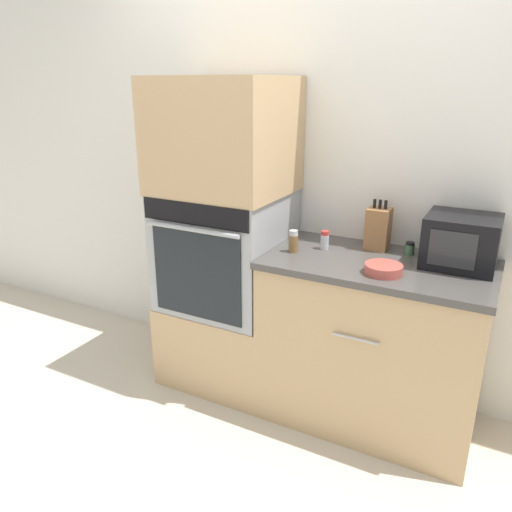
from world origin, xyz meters
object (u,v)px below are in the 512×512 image
Objects in this scene: knife_block at (378,228)px; wall_oven at (226,250)px; microwave at (461,241)px; condiment_jar_mid at (325,240)px; condiment_jar_far at (410,248)px; condiment_jar_near at (293,242)px; bowl at (383,269)px.

wall_oven is at bearing -166.91° from knife_block.
wall_oven is at bearing -174.24° from microwave.
condiment_jar_far is (0.41, 0.13, -0.02)m from condiment_jar_mid.
wall_oven is 2.06× the size of microwave.
wall_oven is 1.25m from microwave.
condiment_jar_near is at bearing -144.90° from knife_block.
wall_oven reaches higher than condiment_jar_mid.
microwave is 0.80m from condiment_jar_near.
condiment_jar_mid is at bearing -150.34° from knife_block.
condiment_jar_near is 1.77× the size of condiment_jar_far.
condiment_jar_near is 1.18× the size of condiment_jar_mid.
knife_block is at bearing 170.91° from microwave.
wall_oven is 6.82× the size of condiment_jar_mid.
microwave is at bearing 6.18° from condiment_jar_mid.
condiment_jar_near reaches higher than condiment_jar_mid.
knife_block is 0.37m from bowl.
knife_block is at bearing 13.09° from wall_oven.
bowl is (0.94, -0.15, 0.10)m from wall_oven.
wall_oven is at bearing 171.57° from condiment_jar_near.
condiment_jar_mid is (-0.36, 0.21, 0.03)m from bowl.
condiment_jar_far is at bearing 10.28° from wall_oven.
bowl is 2.65× the size of condiment_jar_far.
condiment_jar_mid reaches higher than condiment_jar_far.
bowl is at bearing -29.54° from condiment_jar_mid.
microwave is at bearing 5.76° from wall_oven.
wall_oven is 0.96m from bowl.
wall_oven is at bearing -169.72° from condiment_jar_far.
microwave is at bearing 13.80° from condiment_jar_near.
condiment_jar_far is (0.54, 0.25, -0.02)m from condiment_jar_near.
microwave is 1.25× the size of knife_block.
knife_block reaches higher than wall_oven.
bowl is 1.49× the size of condiment_jar_near.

